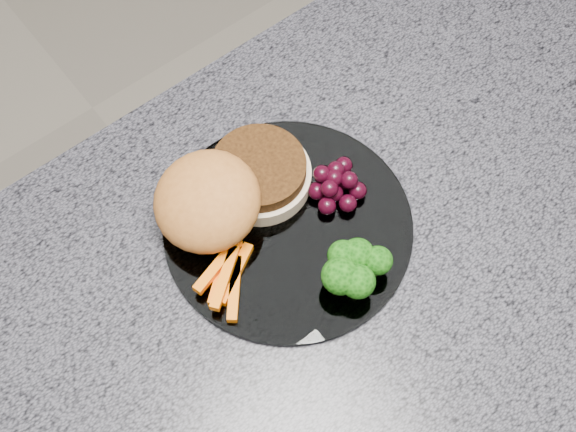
# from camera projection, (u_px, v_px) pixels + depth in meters

# --- Properties ---
(island_cabinet) EXTENTS (1.20, 0.60, 0.86)m
(island_cabinet) POSITION_uv_depth(u_px,v_px,m) (371.00, 359.00, 1.25)
(island_cabinet) COLOR brown
(island_cabinet) RESTS_ON ground
(countertop) EXTENTS (1.20, 0.60, 0.04)m
(countertop) POSITION_uv_depth(u_px,v_px,m) (410.00, 230.00, 0.86)
(countertop) COLOR #4B4A54
(countertop) RESTS_ON island_cabinet
(plate) EXTENTS (0.26, 0.26, 0.01)m
(plate) POSITION_uv_depth(u_px,v_px,m) (288.00, 226.00, 0.83)
(plate) COLOR white
(plate) RESTS_ON countertop
(burger) EXTENTS (0.20, 0.14, 0.06)m
(burger) POSITION_uv_depth(u_px,v_px,m) (226.00, 193.00, 0.82)
(burger) COLOR beige
(burger) RESTS_ON plate
(carrot_sticks) EXTENTS (0.08, 0.08, 0.02)m
(carrot_sticks) POSITION_uv_depth(u_px,v_px,m) (227.00, 276.00, 0.79)
(carrot_sticks) COLOR #F96A04
(carrot_sticks) RESTS_ON plate
(broccoli) EXTENTS (0.07, 0.06, 0.05)m
(broccoli) POSITION_uv_depth(u_px,v_px,m) (353.00, 268.00, 0.78)
(broccoli) COLOR #659737
(broccoli) RESTS_ON plate
(grape_bunch) EXTENTS (0.06, 0.06, 0.03)m
(grape_bunch) POSITION_uv_depth(u_px,v_px,m) (336.00, 184.00, 0.84)
(grape_bunch) COLOR black
(grape_bunch) RESTS_ON plate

